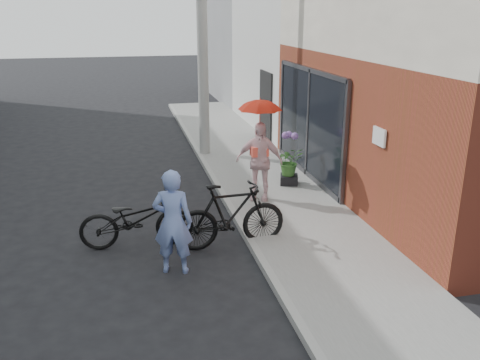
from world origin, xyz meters
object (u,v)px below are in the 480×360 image
object	(u,v)px
officer	(173,222)
bike_right	(230,215)
planter	(289,179)
bike_left	(137,219)
kimono_woman	(259,161)
utility_pole	(202,25)

from	to	relation	value
officer	bike_right	xyz separation A→B (m)	(1.03, 0.66, -0.25)
planter	officer	bearing A→B (deg)	-132.02
bike_right	planter	xyz separation A→B (m)	(1.92, 2.61, -0.35)
bike_left	kimono_woman	distance (m)	2.96
utility_pole	bike_right	distance (m)	6.41
bike_left	officer	bearing A→B (deg)	-151.39
bike_left	bike_right	distance (m)	1.59
officer	bike_left	distance (m)	1.20
officer	bike_left	world-z (taller)	officer
kimono_woman	planter	distance (m)	1.40
utility_pole	bike_right	size ratio (longest dim) A/B	3.67
utility_pole	bike_left	bearing A→B (deg)	-111.05
kimono_woman	officer	bearing A→B (deg)	-104.60
bike_left	bike_right	bearing A→B (deg)	-101.54
kimono_woman	planter	world-z (taller)	kimono_woman
utility_pole	officer	world-z (taller)	utility_pole
officer	bike_right	world-z (taller)	officer
officer	planter	xyz separation A→B (m)	(2.94, 3.27, -0.60)
bike_left	bike_right	xyz separation A→B (m)	(1.54, -0.37, 0.07)
bike_right	bike_left	bearing A→B (deg)	73.44
bike_right	planter	bearing A→B (deg)	-39.24
kimono_woman	planter	xyz separation A→B (m)	(0.92, 0.77, -0.71)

